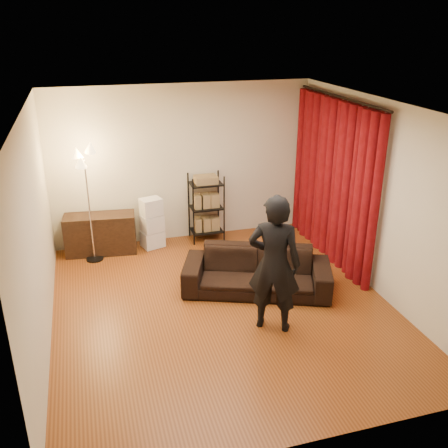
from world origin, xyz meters
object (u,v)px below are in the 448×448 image
object	(u,v)px
person	(274,264)
storage_boxes	(152,223)
wire_shelf	(206,207)
sofa	(257,271)
media_cabinet	(101,234)
floor_lamp	(89,206)

from	to	relation	value
person	storage_boxes	size ratio (longest dim) A/B	2.03
person	wire_shelf	distance (m)	2.91
sofa	storage_boxes	xyz separation A→B (m)	(-1.22, 1.90, 0.14)
person	media_cabinet	xyz separation A→B (m)	(-1.97, 2.84, -0.56)
person	sofa	bearing A→B (deg)	-67.47
wire_shelf	floor_lamp	xyz separation A→B (m)	(-1.97, -0.30, 0.34)
sofa	wire_shelf	distance (m)	2.01
media_cabinet	wire_shelf	xyz separation A→B (m)	(1.83, 0.05, 0.26)
person	floor_lamp	xyz separation A→B (m)	(-2.10, 2.59, 0.04)
person	storage_boxes	world-z (taller)	person
sofa	person	world-z (taller)	person
person	storage_boxes	xyz separation A→B (m)	(-1.10, 2.82, -0.45)
person	media_cabinet	size ratio (longest dim) A/B	1.55
media_cabinet	wire_shelf	distance (m)	1.85
floor_lamp	sofa	bearing A→B (deg)	-36.98
sofa	wire_shelf	size ratio (longest dim) A/B	1.74
sofa	floor_lamp	xyz separation A→B (m)	(-2.22, 1.67, 0.63)
sofa	floor_lamp	bearing A→B (deg)	164.18
sofa	floor_lamp	size ratio (longest dim) A/B	1.11
sofa	person	size ratio (longest dim) A/B	1.17
media_cabinet	floor_lamp	distance (m)	0.66
media_cabinet	storage_boxes	bearing A→B (deg)	4.97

